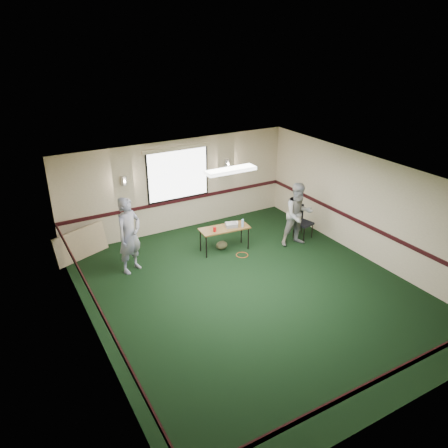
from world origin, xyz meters
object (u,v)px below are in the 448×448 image
person_left (129,235)px  person_right (298,215)px  folding_table (224,229)px  projector (231,225)px  conference_chair (301,219)px

person_left → person_right: 4.55m
person_right → folding_table: bearing=170.1°
person_left → person_right: (4.46, -0.89, -0.07)m
person_right → projector: bearing=168.9°
conference_chair → person_right: person_right is taller
projector → person_right: size_ratio=0.17×
folding_table → person_left: size_ratio=0.71×
conference_chair → person_left: bearing=160.5°
projector → person_left: person_left is taller
projector → person_left: (-2.73, 0.24, 0.25)m
projector → person_right: bearing=-4.1°
folding_table → projector: projector is taller
folding_table → projector: bearing=-2.8°
person_left → projector: bearing=-32.0°
folding_table → person_right: 2.06m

